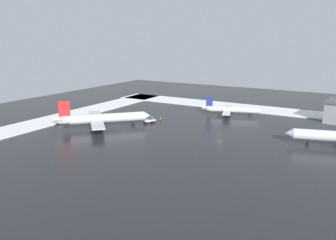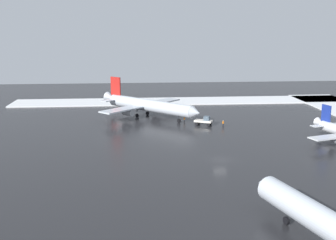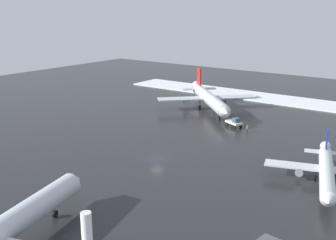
% 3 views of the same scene
% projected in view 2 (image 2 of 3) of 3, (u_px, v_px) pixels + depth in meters
% --- Properties ---
extents(ground_plane, '(240.00, 240.00, 0.00)m').
position_uv_depth(ground_plane, '(220.00, 160.00, 82.33)').
color(ground_plane, '#232326').
extents(snow_bank_right, '(14.00, 116.00, 0.40)m').
position_uv_depth(snow_bank_right, '(181.00, 101.00, 147.51)').
color(snow_bank_right, white).
rests_on(snow_bank_right, ground_plane).
extents(airplane_foreground_jet, '(28.07, 28.25, 10.68)m').
position_uv_depth(airplane_foreground_jet, '(148.00, 105.00, 120.99)').
color(airplane_foreground_jet, silver).
rests_on(airplane_foreground_jet, ground_plane).
extents(pushback_tug, '(3.98, 5.10, 2.50)m').
position_uv_depth(pushback_tug, '(204.00, 121.00, 111.24)').
color(pushback_tug, silver).
rests_on(pushback_tug, ground_plane).
extents(ground_crew_near_tug, '(0.36, 0.36, 1.71)m').
position_uv_depth(ground_crew_near_tug, '(184.00, 119.00, 114.84)').
color(ground_crew_near_tug, black).
rests_on(ground_crew_near_tug, ground_plane).
extents(ground_crew_by_nose_gear, '(0.36, 0.36, 1.71)m').
position_uv_depth(ground_crew_by_nose_gear, '(223.00, 123.00, 109.61)').
color(ground_crew_by_nose_gear, black).
rests_on(ground_crew_by_nose_gear, ground_plane).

